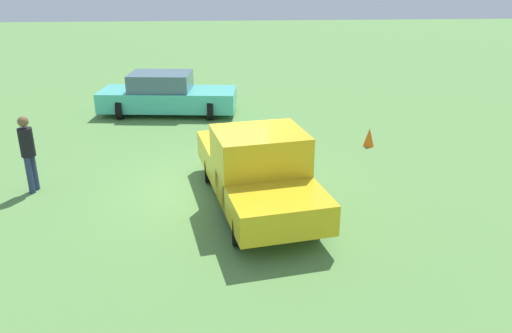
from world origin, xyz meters
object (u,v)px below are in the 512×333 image
object	(u,v)px
pickup_truck	(257,168)
person_bystander	(28,149)
traffic_cone	(369,137)
sedan_near	(167,95)

from	to	relation	value
pickup_truck	person_bystander	size ratio (longest dim) A/B	2.83
person_bystander	traffic_cone	xyz separation A→B (m)	(2.60, -8.74, -0.77)
person_bystander	pickup_truck	bearing A→B (deg)	-2.62
pickup_truck	sedan_near	size ratio (longest dim) A/B	1.05
pickup_truck	person_bystander	world-z (taller)	person_bystander
traffic_cone	sedan_near	bearing A→B (deg)	57.21
person_bystander	traffic_cone	world-z (taller)	person_bystander
person_bystander	traffic_cone	size ratio (longest dim) A/B	3.31
pickup_truck	sedan_near	distance (m)	8.25
pickup_truck	traffic_cone	xyz separation A→B (m)	(3.80, -3.56, -0.64)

